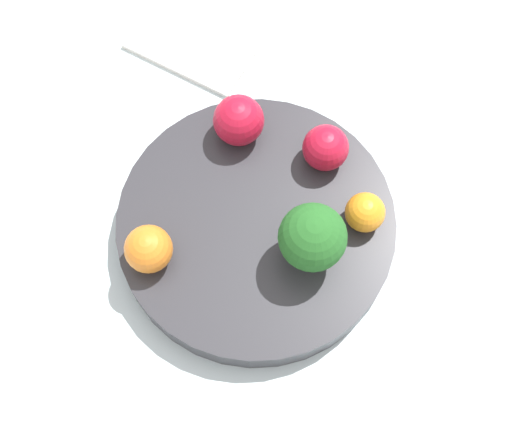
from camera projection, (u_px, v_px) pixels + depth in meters
The scene contains 9 objects.
ground_plane at pixel (256, 240), 0.72m from camera, with size 6.00×6.00×0.00m, color gray.
table_surface at pixel (256, 237), 0.72m from camera, with size 1.20×1.20×0.02m.
bowl at pixel (256, 227), 0.69m from camera, with size 0.27×0.27×0.03m.
broccoli at pixel (312, 238), 0.62m from camera, with size 0.06×0.06×0.07m.
apple_red at pixel (326, 148), 0.68m from camera, with size 0.04×0.04×0.04m.
apple_green at pixel (239, 120), 0.69m from camera, with size 0.05×0.05×0.05m.
orange_front at pixel (149, 249), 0.64m from camera, with size 0.04×0.04×0.04m.
orange_back at pixel (365, 212), 0.66m from camera, with size 0.04×0.04×0.04m.
napkin at pixel (206, 25), 0.80m from camera, with size 0.17×0.17×0.01m.
Camera 1 is at (-0.06, 0.24, 0.68)m, focal length 50.00 mm.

